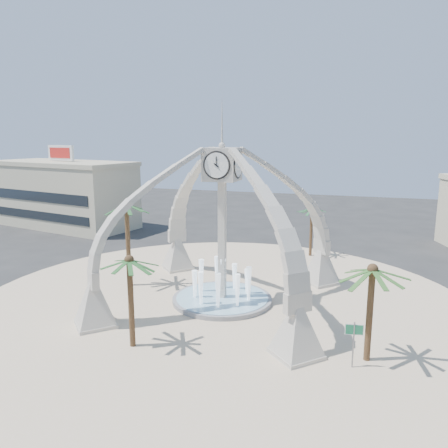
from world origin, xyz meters
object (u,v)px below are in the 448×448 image
(palm_west, at_px, (126,206))
(palm_north, at_px, (312,209))
(street_sign, at_px, (354,335))
(fountain, at_px, (222,298))
(palm_south, at_px, (129,261))
(clock_tower, at_px, (222,223))
(palm_east, at_px, (373,271))

(palm_west, relative_size, palm_north, 1.35)
(street_sign, bearing_deg, palm_north, 93.24)
(fountain, bearing_deg, palm_south, -108.37)
(clock_tower, height_order, street_sign, clock_tower)
(fountain, height_order, street_sign, fountain)
(street_sign, bearing_deg, palm_south, 177.35)
(fountain, xyz_separation_m, palm_east, (11.14, -6.28, 5.31))
(fountain, bearing_deg, palm_east, -29.39)
(clock_tower, bearing_deg, palm_north, 72.78)
(clock_tower, height_order, palm_south, clock_tower)
(palm_west, bearing_deg, fountain, -7.11)
(palm_east, xyz_separation_m, palm_north, (-6.13, 22.45, -0.30))
(palm_west, relative_size, palm_south, 1.27)
(palm_east, xyz_separation_m, palm_west, (-20.24, 7.41, 1.63))
(palm_east, relative_size, palm_west, 0.79)
(palm_west, height_order, palm_south, palm_west)
(fountain, xyz_separation_m, street_sign, (10.35, -7.42, 1.73))
(street_sign, bearing_deg, palm_west, 146.74)
(palm_south, bearing_deg, clock_tower, 71.63)
(palm_north, xyz_separation_m, street_sign, (5.34, -23.60, -3.28))
(clock_tower, xyz_separation_m, palm_south, (-3.00, -9.03, -0.86))
(palm_north, bearing_deg, palm_east, -74.73)
(fountain, relative_size, street_sign, 2.83)
(clock_tower, bearing_deg, palm_south, -108.37)
(palm_north, xyz_separation_m, palm_south, (-8.01, -25.20, 0.33))
(fountain, distance_m, palm_south, 10.91)
(fountain, distance_m, palm_east, 13.85)
(fountain, bearing_deg, clock_tower, -90.00)
(palm_west, bearing_deg, palm_east, -20.11)
(street_sign, bearing_deg, clock_tower, 134.84)
(clock_tower, xyz_separation_m, palm_north, (5.01, 16.17, -1.19))
(palm_south, bearing_deg, fountain, 71.63)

